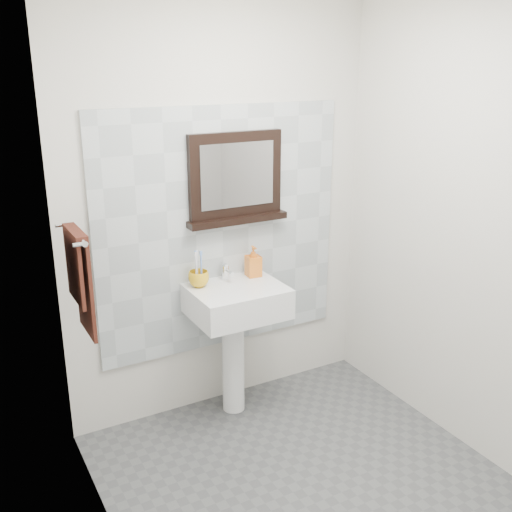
{
  "coord_description": "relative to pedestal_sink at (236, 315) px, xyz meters",
  "views": [
    {
      "loc": [
        -1.53,
        -2.1,
        2.15
      ],
      "look_at": [
        -0.06,
        0.55,
        1.15
      ],
      "focal_mm": 42.0,
      "sensor_mm": 36.0,
      "label": 1
    }
  ],
  "objects": [
    {
      "name": "back_wall",
      "position": [
        0.02,
        0.23,
        0.57
      ],
      "size": [
        2.0,
        0.01,
        2.5
      ],
      "primitive_type": "cube",
      "color": "silver",
      "rests_on": "ground"
    },
    {
      "name": "pedestal_sink",
      "position": [
        0.0,
        0.0,
        0.0
      ],
      "size": [
        0.55,
        0.44,
        0.96
      ],
      "color": "white",
      "rests_on": "ground"
    },
    {
      "name": "framed_mirror",
      "position": [
        0.1,
        0.19,
        0.78
      ],
      "size": [
        0.64,
        0.11,
        0.55
      ],
      "color": "black",
      "rests_on": "back_wall"
    },
    {
      "name": "toothbrush_cup",
      "position": [
        -0.19,
        0.1,
        0.23
      ],
      "size": [
        0.13,
        0.13,
        0.1
      ],
      "primitive_type": "imported",
      "rotation": [
        0.0,
        0.0,
        -0.08
      ],
      "color": "gold",
      "rests_on": "pedestal_sink"
    },
    {
      "name": "right_wall",
      "position": [
        1.02,
        -0.87,
        0.57
      ],
      "size": [
        0.01,
        2.2,
        2.5
      ],
      "primitive_type": "cube",
      "color": "silver",
      "rests_on": "ground"
    },
    {
      "name": "toothbrushes",
      "position": [
        -0.19,
        0.11,
        0.31
      ],
      "size": [
        0.05,
        0.04,
        0.21
      ],
      "color": "white",
      "rests_on": "toothbrush_cup"
    },
    {
      "name": "hand_towel",
      "position": [
        -0.92,
        -0.11,
        0.46
      ],
      "size": [
        0.06,
        0.3,
        0.55
      ],
      "color": "black",
      "rests_on": "towel_bar"
    },
    {
      "name": "soap_dispenser",
      "position": [
        0.18,
        0.11,
        0.28
      ],
      "size": [
        0.1,
        0.1,
        0.19
      ],
      "primitive_type": "imported",
      "rotation": [
        0.0,
        0.0,
        -0.1
      ],
      "color": "#D94B19",
      "rests_on": "pedestal_sink"
    },
    {
      "name": "left_wall",
      "position": [
        -0.98,
        -0.87,
        0.57
      ],
      "size": [
        0.01,
        2.2,
        2.5
      ],
      "primitive_type": "cube",
      "color": "silver",
      "rests_on": "ground"
    },
    {
      "name": "floor",
      "position": [
        0.02,
        -0.87,
        -0.68
      ],
      "size": [
        2.0,
        2.2,
        0.01
      ],
      "primitive_type": "cube",
      "color": "#515456",
      "rests_on": "ground"
    },
    {
      "name": "towel_bar",
      "position": [
        -0.93,
        -0.11,
        0.67
      ],
      "size": [
        0.07,
        0.4,
        0.03
      ],
      "color": "silver",
      "rests_on": "left_wall"
    },
    {
      "name": "splashback",
      "position": [
        0.02,
        0.21,
        0.47
      ],
      "size": [
        1.6,
        0.02,
        1.5
      ],
      "primitive_type": "cube",
      "color": "#B3BDC2",
      "rests_on": "back_wall"
    }
  ]
}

